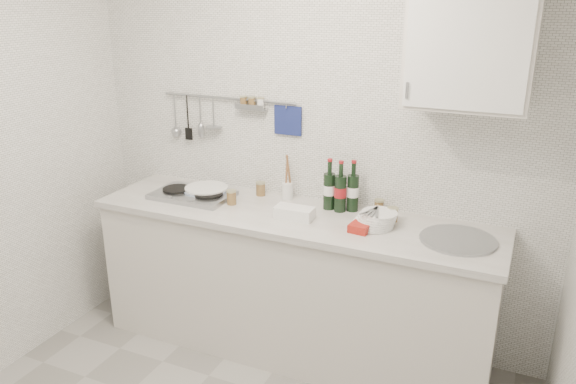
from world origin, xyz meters
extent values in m
cube|color=silver|center=(0.00, 1.40, 1.25)|extent=(3.00, 0.02, 2.50)
cube|color=beige|center=(0.00, 1.10, 0.44)|extent=(2.40, 0.60, 0.88)
cube|color=silver|center=(0.00, 1.10, 0.90)|extent=(2.44, 0.64, 0.04)
cube|color=black|center=(0.00, 1.12, 0.05)|extent=(2.34, 0.52, 0.10)
cube|color=#93969B|center=(-0.70, 1.10, 0.94)|extent=(0.50, 0.32, 0.03)
cylinder|color=black|center=(-0.82, 1.10, 0.96)|extent=(0.18, 0.18, 0.01)
cylinder|color=black|center=(-0.58, 1.10, 0.96)|extent=(0.18, 0.18, 0.01)
cylinder|color=#93969B|center=(0.95, 1.10, 0.93)|extent=(0.40, 0.40, 0.02)
cylinder|color=#93969B|center=(0.95, 1.10, 0.87)|extent=(0.34, 0.34, 0.10)
cylinder|color=#93969B|center=(-0.58, 1.37, 1.52)|extent=(0.95, 0.02, 0.02)
cube|color=navy|center=(-0.16, 1.39, 1.41)|extent=(0.18, 0.02, 0.18)
cube|color=beige|center=(0.90, 1.22, 1.95)|extent=(0.60, 0.35, 0.70)
cube|color=white|center=(0.90, 1.04, 1.95)|extent=(0.56, 0.01, 0.66)
cylinder|color=#93969B|center=(0.64, 1.03, 1.70)|extent=(0.01, 0.01, 0.08)
cylinder|color=#486BA4|center=(-0.66, 1.16, 0.93)|extent=(0.30, 0.30, 0.01)
cylinder|color=#486BA4|center=(-0.66, 1.17, 0.94)|extent=(0.29, 0.29, 0.01)
cylinder|color=#486BA4|center=(-0.65, 1.17, 0.95)|extent=(0.28, 0.28, 0.01)
cylinder|color=#486BA4|center=(-0.64, 1.18, 0.97)|extent=(0.28, 0.28, 0.01)
cylinder|color=white|center=(0.48, 1.11, 0.93)|extent=(0.24, 0.24, 0.01)
cylinder|color=white|center=(0.49, 1.11, 0.94)|extent=(0.23, 0.23, 0.01)
cylinder|color=white|center=(0.49, 1.12, 0.95)|extent=(0.23, 0.23, 0.01)
cylinder|color=white|center=(0.50, 1.12, 0.96)|extent=(0.22, 0.22, 0.01)
cylinder|color=white|center=(0.50, 1.12, 0.97)|extent=(0.21, 0.21, 0.01)
cylinder|color=white|center=(0.51, 1.13, 0.99)|extent=(0.21, 0.21, 0.01)
cylinder|color=white|center=(0.51, 1.13, 1.00)|extent=(0.20, 0.20, 0.01)
cube|color=white|center=(0.04, 1.04, 0.95)|extent=(0.23, 0.12, 0.07)
cube|color=red|center=(0.44, 1.01, 0.94)|extent=(0.12, 0.12, 0.04)
cylinder|color=white|center=(-0.13, 1.32, 0.97)|extent=(0.07, 0.07, 0.11)
cylinder|color=brown|center=(-0.13, 1.32, 1.11)|extent=(0.03, 0.05, 0.21)
cylinder|color=brown|center=(-0.14, 1.33, 1.10)|extent=(0.01, 0.04, 0.20)
cylinder|color=brown|center=(-0.32, 1.31, 0.96)|extent=(0.06, 0.06, 0.08)
cylinder|color=tan|center=(-0.32, 1.31, 1.00)|extent=(0.06, 0.06, 0.01)
cylinder|color=brown|center=(0.46, 1.33, 0.95)|extent=(0.06, 0.06, 0.07)
cylinder|color=tan|center=(0.46, 1.33, 0.99)|extent=(0.06, 0.06, 0.01)
cylinder|color=brown|center=(0.57, 1.23, 0.96)|extent=(0.06, 0.06, 0.07)
cylinder|color=tan|center=(0.57, 1.23, 1.00)|extent=(0.06, 0.06, 0.01)
cylinder|color=brown|center=(-0.41, 1.09, 0.96)|extent=(0.06, 0.06, 0.08)
cylinder|color=tan|center=(-0.41, 1.09, 1.01)|extent=(0.06, 0.06, 0.01)
camera|label=1|loc=(1.24, -1.73, 2.14)|focal=35.00mm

